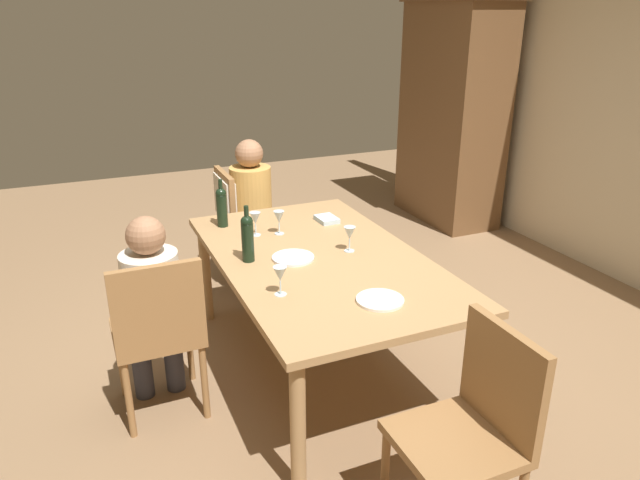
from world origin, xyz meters
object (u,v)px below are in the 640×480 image
Objects in this scene: wine_glass_near_right at (350,234)px; armoire_cabinet at (452,111)px; person_man_bearded at (255,202)px; dining_table at (320,268)px; wine_glass_near_left at (279,218)px; chair_right_end at (475,422)px; chair_near at (158,327)px; person_woman_host at (153,299)px; wine_glass_centre at (255,219)px; wine_glass_far at (280,275)px; dinner_plate_host at (293,258)px; chair_left_end at (236,213)px; wine_bottle_dark_red at (248,237)px; wine_bottle_tall_green at (222,206)px; dinner_plate_guest_left at (380,300)px.

armoire_cabinet is at bearing 133.87° from wine_glass_near_right.
armoire_cabinet is 1.90× the size of person_man_bearded.
dining_table is 0.47m from wine_glass_near_left.
wine_glass_near_left is (-1.75, -0.18, 0.30)m from chair_right_end.
armoire_cabinet is 1.16× the size of dining_table.
wine_glass_near_left is at bearing -56.05° from armoire_cabinet.
chair_near is 6.17× the size of wine_glass_near_left.
wine_glass_centre is (-0.44, 0.70, 0.20)m from person_woman_host.
armoire_cabinet is 2.37× the size of chair_right_end.
armoire_cabinet is 14.63× the size of wine_glass_far.
person_woman_host reaches higher than wine_glass_near_left.
dinner_plate_host is at bearing -101.09° from dining_table.
dinner_plate_host is at bearing -7.83° from person_man_bearded.
chair_right_end is (2.63, 0.21, -0.06)m from chair_left_end.
wine_glass_centre is at bearing 156.59° from wine_bottle_dark_red.
wine_glass_centre is 1.00× the size of wine_glass_near_right.
wine_glass_centre is (0.85, -0.26, 0.18)m from person_man_bearded.
chair_right_end is 6.17× the size of wine_glass_near_left.
person_woman_host is at bearing -39.11° from wine_bottle_tall_green.
wine_glass_near_left is at bearing 31.61° from chair_near.
dining_table is 2.04× the size of chair_near.
wine_bottle_tall_green reaches higher than wine_glass_far.
person_man_bearded reaches higher than wine_bottle_dark_red.
wine_glass_near_left is at bearing 5.78° from chair_right_end.
dinner_plate_host is at bearing -8.76° from wine_glass_near_left.
wine_bottle_dark_red is at bearing 19.30° from chair_near.
armoire_cabinet is at bearing 129.33° from dinner_plate_host.
dinner_plate_host is at bearing -94.00° from wine_glass_near_right.
wine_glass_far is at bearing 0.56° from wine_bottle_tall_green.
wine_bottle_dark_red is 0.44m from wine_glass_near_left.
chair_right_end reaches higher than dinner_plate_guest_left.
chair_right_end reaches higher than wine_glass_near_left.
dining_table is at bearing 26.50° from wine_glass_centre.
wine_glass_centre is 0.83m from wine_glass_far.
chair_left_end is 0.80× the size of person_man_bearded.
wine_glass_near_left is (-0.40, 0.84, 0.20)m from person_woman_host.
wine_bottle_tall_green is (-0.68, 0.55, 0.23)m from person_woman_host.
wine_glass_near_left is 0.63× the size of dinner_plate_host.
armoire_cabinet is at bearing 121.89° from wine_glass_centre.
armoire_cabinet is 6.83× the size of wine_bottle_dark_red.
wine_bottle_tall_green is at bearing -161.64° from dinner_plate_host.
person_man_bearded reaches higher than person_woman_host.
person_man_bearded is (-1.32, 0.03, 0.00)m from dining_table.
wine_bottle_dark_red is at bearing -42.30° from wine_glass_near_left.
person_man_bearded is 0.91m from wine_glass_centre.
wine_glass_centre reaches higher than dining_table.
wine_bottle_dark_red is at bearing -1.08° from wine_bottle_tall_green.
wine_bottle_tall_green is at bearing -134.06° from wine_glass_near_left.
chair_left_end is at bearing -73.44° from armoire_cabinet.
wine_bottle_tall_green is 0.28m from wine_glass_centre.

